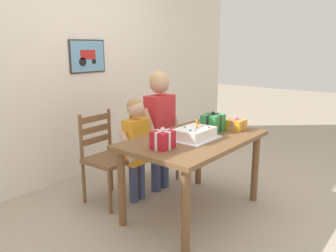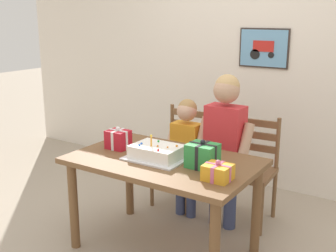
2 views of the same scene
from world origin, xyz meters
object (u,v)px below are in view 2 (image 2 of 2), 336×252
object	(u,v)px
gift_box_red_large	(118,139)
child_younger	(186,147)
dining_table	(164,172)
chair_left	(182,156)
birthday_cake	(157,152)
chair_right	(250,169)
child_older	(225,137)
gift_box_corner_small	(218,172)
gift_box_beside_cake	(203,155)

from	to	relation	value
gift_box_red_large	child_younger	bearing A→B (deg)	64.09
dining_table	chair_left	distance (m)	0.92
child_younger	birthday_cake	bearing A→B (deg)	-79.44
chair_right	chair_left	bearing A→B (deg)	180.00
gift_box_red_large	chair_left	distance (m)	0.90
gift_box_red_large	child_older	distance (m)	0.87
gift_box_corner_small	child_younger	world-z (taller)	child_younger
birthday_cake	chair_left	size ratio (longest dim) A/B	0.48
gift_box_corner_small	child_older	size ratio (longest dim) A/B	0.14
dining_table	child_older	bearing A→B (deg)	70.61
dining_table	gift_box_beside_cake	bearing A→B (deg)	0.44
dining_table	child_younger	world-z (taller)	child_younger
gift_box_beside_cake	chair_left	distance (m)	1.13
gift_box_red_large	birthday_cake	bearing A→B (deg)	-5.72
chair_left	chair_right	xyz separation A→B (m)	(0.69, -0.00, 0.00)
dining_table	birthday_cake	world-z (taller)	birthday_cake
chair_right	child_younger	world-z (taller)	child_younger
child_younger	gift_box_beside_cake	bearing A→B (deg)	-51.01
gift_box_red_large	child_older	world-z (taller)	child_older
birthday_cake	chair_left	distance (m)	0.97
gift_box_beside_cake	gift_box_corner_small	distance (m)	0.25
birthday_cake	gift_box_red_large	size ratio (longest dim) A/B	2.41
dining_table	gift_box_corner_small	distance (m)	0.56
birthday_cake	chair_right	bearing A→B (deg)	65.88
chair_left	chair_right	distance (m)	0.69
gift_box_red_large	gift_box_corner_small	xyz separation A→B (m)	(0.96, -0.17, -0.02)
gift_box_red_large	chair_right	size ratio (longest dim) A/B	0.20
birthday_cake	chair_right	size ratio (longest dim) A/B	0.48
gift_box_beside_cake	child_younger	xyz separation A→B (m)	(-0.48, 0.59, -0.18)
child_older	gift_box_corner_small	bearing A→B (deg)	-67.59
gift_box_corner_small	chair_left	size ratio (longest dim) A/B	0.19
gift_box_corner_small	chair_left	world-z (taller)	chair_left
gift_box_corner_small	chair_right	size ratio (longest dim) A/B	0.19
dining_table	gift_box_beside_cake	xyz separation A→B (m)	(0.32, 0.00, 0.19)
gift_box_corner_small	chair_right	world-z (taller)	chair_right
child_younger	child_older	bearing A→B (deg)	-0.08
gift_box_red_large	chair_left	bearing A→B (deg)	83.68
dining_table	child_older	world-z (taller)	child_older
birthday_cake	chair_right	world-z (taller)	birthday_cake
gift_box_red_large	gift_box_beside_cake	xyz separation A→B (m)	(0.76, -0.01, 0.01)
child_older	child_younger	size ratio (longest dim) A/B	1.22
gift_box_beside_cake	chair_right	size ratio (longest dim) A/B	0.22
gift_box_corner_small	birthday_cake	bearing A→B (deg)	167.19
birthday_cake	child_younger	bearing A→B (deg)	100.56
birthday_cake	chair_right	xyz separation A→B (m)	(0.39, 0.86, -0.32)
chair_right	child_older	bearing A→B (deg)	-119.54
dining_table	chair_right	world-z (taller)	chair_right
chair_left	birthday_cake	bearing A→B (deg)	-70.32
child_older	child_younger	bearing A→B (deg)	179.92
dining_table	chair_right	distance (m)	0.92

